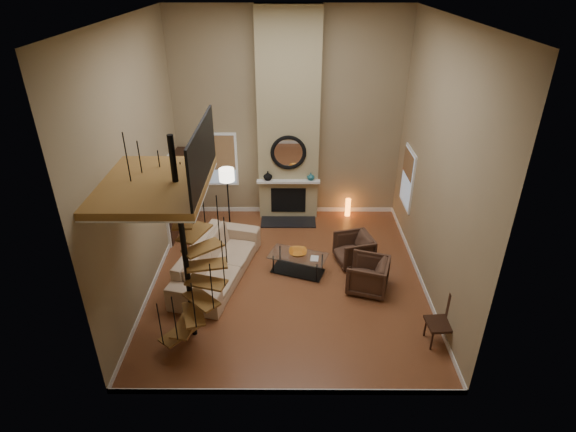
{
  "coord_description": "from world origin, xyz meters",
  "views": [
    {
      "loc": [
        0.04,
        -8.63,
        6.35
      ],
      "look_at": [
        0.0,
        0.4,
        1.4
      ],
      "focal_mm": 29.09,
      "sensor_mm": 36.0,
      "label": 1
    }
  ],
  "objects_px": {
    "armchair_far": "(371,276)",
    "floor_lamp": "(227,180)",
    "coffee_table": "(298,261)",
    "armchair_near": "(357,249)",
    "hutch": "(185,188)",
    "sofa": "(217,260)",
    "accent_lamp": "(348,207)",
    "side_chair": "(445,320)"
  },
  "relations": [
    {
      "from": "hutch",
      "to": "accent_lamp",
      "type": "height_order",
      "value": "hutch"
    },
    {
      "from": "hutch",
      "to": "armchair_far",
      "type": "height_order",
      "value": "hutch"
    },
    {
      "from": "coffee_table",
      "to": "armchair_near",
      "type": "bearing_deg",
      "value": 16.29
    },
    {
      "from": "hutch",
      "to": "coffee_table",
      "type": "distance_m",
      "value": 4.02
    },
    {
      "from": "hutch",
      "to": "sofa",
      "type": "distance_m",
      "value": 2.99
    },
    {
      "from": "accent_lamp",
      "to": "side_chair",
      "type": "height_order",
      "value": "side_chair"
    },
    {
      "from": "armchair_far",
      "to": "coffee_table",
      "type": "height_order",
      "value": "armchair_far"
    },
    {
      "from": "sofa",
      "to": "armchair_near",
      "type": "distance_m",
      "value": 3.28
    },
    {
      "from": "hutch",
      "to": "sofa",
      "type": "xyz_separation_m",
      "value": [
        1.21,
        -2.68,
        -0.55
      ]
    },
    {
      "from": "sofa",
      "to": "armchair_far",
      "type": "distance_m",
      "value": 3.46
    },
    {
      "from": "armchair_near",
      "to": "coffee_table",
      "type": "bearing_deg",
      "value": -88.57
    },
    {
      "from": "armchair_near",
      "to": "floor_lamp",
      "type": "distance_m",
      "value": 3.76
    },
    {
      "from": "coffee_table",
      "to": "accent_lamp",
      "type": "xyz_separation_m",
      "value": [
        1.45,
        2.75,
        -0.03
      ]
    },
    {
      "from": "hutch",
      "to": "coffee_table",
      "type": "xyz_separation_m",
      "value": [
        3.04,
        -2.55,
        -0.67
      ]
    },
    {
      "from": "accent_lamp",
      "to": "sofa",
      "type": "bearing_deg",
      "value": -138.79
    },
    {
      "from": "hutch",
      "to": "side_chair",
      "type": "xyz_separation_m",
      "value": [
        5.73,
        -4.81,
        -0.42
      ]
    },
    {
      "from": "armchair_far",
      "to": "accent_lamp",
      "type": "bearing_deg",
      "value": -160.12
    },
    {
      "from": "floor_lamp",
      "to": "armchair_near",
      "type": "bearing_deg",
      "value": -27.1
    },
    {
      "from": "hutch",
      "to": "floor_lamp",
      "type": "xyz_separation_m",
      "value": [
        1.24,
        -0.5,
        0.46
      ]
    },
    {
      "from": "accent_lamp",
      "to": "floor_lamp",
      "type": "bearing_deg",
      "value": -167.94
    },
    {
      "from": "sofa",
      "to": "accent_lamp",
      "type": "xyz_separation_m",
      "value": [
        3.29,
        2.88,
        -0.15
      ]
    },
    {
      "from": "hutch",
      "to": "accent_lamp",
      "type": "distance_m",
      "value": 4.55
    },
    {
      "from": "armchair_near",
      "to": "armchair_far",
      "type": "distance_m",
      "value": 1.08
    },
    {
      "from": "hutch",
      "to": "coffee_table",
      "type": "bearing_deg",
      "value": -39.91
    },
    {
      "from": "coffee_table",
      "to": "hutch",
      "type": "bearing_deg",
      "value": 140.09
    },
    {
      "from": "armchair_near",
      "to": "floor_lamp",
      "type": "relative_size",
      "value": 0.48
    },
    {
      "from": "accent_lamp",
      "to": "side_chair",
      "type": "xyz_separation_m",
      "value": [
        1.24,
        -5.01,
        0.28
      ]
    },
    {
      "from": "sofa",
      "to": "side_chair",
      "type": "bearing_deg",
      "value": -101.32
    },
    {
      "from": "coffee_table",
      "to": "accent_lamp",
      "type": "distance_m",
      "value": 3.11
    },
    {
      "from": "armchair_far",
      "to": "accent_lamp",
      "type": "distance_m",
      "value": 3.41
    },
    {
      "from": "hutch",
      "to": "sofa",
      "type": "relative_size",
      "value": 0.69
    },
    {
      "from": "sofa",
      "to": "side_chair",
      "type": "xyz_separation_m",
      "value": [
        4.52,
        -2.13,
        0.13
      ]
    },
    {
      "from": "coffee_table",
      "to": "floor_lamp",
      "type": "xyz_separation_m",
      "value": [
        -1.8,
        2.05,
        1.13
      ]
    },
    {
      "from": "hutch",
      "to": "side_chair",
      "type": "height_order",
      "value": "hutch"
    },
    {
      "from": "hutch",
      "to": "floor_lamp",
      "type": "bearing_deg",
      "value": -21.77
    },
    {
      "from": "armchair_far",
      "to": "side_chair",
      "type": "relative_size",
      "value": 0.85
    },
    {
      "from": "hutch",
      "to": "coffee_table",
      "type": "relative_size",
      "value": 1.41
    },
    {
      "from": "armchair_near",
      "to": "side_chair",
      "type": "bearing_deg",
      "value": 10.86
    },
    {
      "from": "armchair_far",
      "to": "floor_lamp",
      "type": "distance_m",
      "value": 4.47
    },
    {
      "from": "floor_lamp",
      "to": "side_chair",
      "type": "relative_size",
      "value": 1.71
    },
    {
      "from": "armchair_far",
      "to": "coffee_table",
      "type": "relative_size",
      "value": 0.59
    },
    {
      "from": "coffee_table",
      "to": "armchair_far",
      "type": "bearing_deg",
      "value": -22.48
    }
  ]
}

